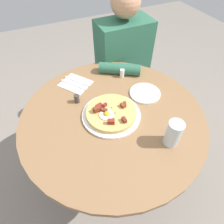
% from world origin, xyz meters
% --- Properties ---
extents(ground_plane, '(6.00, 6.00, 0.00)m').
position_xyz_m(ground_plane, '(0.00, 0.00, 0.00)').
color(ground_plane, gray).
extents(dining_table, '(0.95, 0.95, 0.71)m').
position_xyz_m(dining_table, '(0.00, 0.00, 0.55)').
color(dining_table, olive).
rests_on(dining_table, ground_plane).
extents(person_seated, '(0.47, 0.48, 1.14)m').
position_xyz_m(person_seated, '(0.33, 0.54, 0.51)').
color(person_seated, '#2D2D33').
rests_on(person_seated, ground_plane).
extents(pizza_plate, '(0.30, 0.30, 0.01)m').
position_xyz_m(pizza_plate, '(-0.01, -0.01, 0.72)').
color(pizza_plate, white).
rests_on(pizza_plate, dining_table).
extents(breakfast_pizza, '(0.26, 0.26, 0.05)m').
position_xyz_m(breakfast_pizza, '(-0.01, -0.01, 0.74)').
color(breakfast_pizza, tan).
rests_on(breakfast_pizza, pizza_plate).
extents(bread_plate, '(0.18, 0.18, 0.01)m').
position_xyz_m(bread_plate, '(0.23, 0.06, 0.72)').
color(bread_plate, silver).
rests_on(bread_plate, dining_table).
extents(napkin, '(0.21, 0.22, 0.00)m').
position_xyz_m(napkin, '(-0.10, 0.31, 0.72)').
color(napkin, white).
rests_on(napkin, dining_table).
extents(fork, '(0.12, 0.15, 0.00)m').
position_xyz_m(fork, '(-0.09, 0.32, 0.72)').
color(fork, silver).
rests_on(fork, napkin).
extents(knife, '(0.12, 0.15, 0.00)m').
position_xyz_m(knife, '(-0.12, 0.30, 0.72)').
color(knife, silver).
rests_on(knife, napkin).
extents(water_glass, '(0.07, 0.07, 0.13)m').
position_xyz_m(water_glass, '(0.17, -0.27, 0.78)').
color(water_glass, silver).
rests_on(water_glass, dining_table).
extents(salt_shaker, '(0.03, 0.03, 0.05)m').
position_xyz_m(salt_shaker, '(0.18, 0.26, 0.74)').
color(salt_shaker, white).
rests_on(salt_shaker, dining_table).
extents(pepper_shaker, '(0.03, 0.03, 0.05)m').
position_xyz_m(pepper_shaker, '(-0.14, 0.16, 0.74)').
color(pepper_shaker, '#3F3833').
rests_on(pepper_shaker, dining_table).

